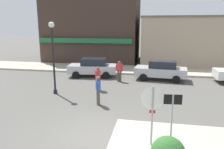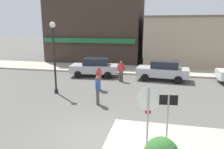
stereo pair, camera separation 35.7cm
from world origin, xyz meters
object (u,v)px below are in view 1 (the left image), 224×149
Objects in this scene: lamp_post at (53,47)px; pedestrian_crossing_near at (119,71)px; parked_car_nearest at (93,67)px; pedestrian_crossing_far at (98,90)px; stop_sign at (152,108)px; parked_car_second at (161,70)px; one_way_sign at (172,115)px; pedestrian_kerb_side at (98,78)px.

pedestrian_crossing_near is at bearing 47.00° from lamp_post.
parked_car_nearest is 2.59× the size of pedestrian_crossing_far.
parked_car_nearest is at bearing 107.96° from pedestrian_crossing_far.
pedestrian_crossing_far is (-2.91, 3.94, -0.65)m from stop_sign.
lamp_post is 2.82× the size of pedestrian_crossing_near.
parked_car_second is at bearing 86.52° from stop_sign.
pedestrian_crossing_near reaches higher than parked_car_nearest.
parked_car_nearest and parked_car_second have the same top height.
stop_sign is 0.56× the size of parked_car_second.
pedestrian_crossing_near is 1.00× the size of pedestrian_crossing_far.
pedestrian_crossing_near is at bearing -160.31° from parked_car_second.
lamp_post reaches higher than stop_sign.
lamp_post is 5.67m from parked_car_nearest.
parked_car_nearest is at bearing 118.32° from one_way_sign.
pedestrian_crossing_near and pedestrian_crossing_far have the same top height.
stop_sign is at bearing 177.00° from one_way_sign.
stop_sign reaches higher than parked_car_second.
pedestrian_kerb_side is (2.52, 1.23, -2.09)m from lamp_post.
parked_car_second is 2.57× the size of pedestrian_kerb_side.
one_way_sign reaches higher than parked_car_nearest.
stop_sign reaches higher than parked_car_nearest.
stop_sign is 4.94m from pedestrian_crossing_far.
parked_car_nearest is 2.59× the size of pedestrian_crossing_near.
lamp_post reaches higher than parked_car_second.
lamp_post is at bearing -101.78° from parked_car_nearest.
lamp_post is at bearing 138.53° from stop_sign.
one_way_sign reaches higher than parked_car_second.
pedestrian_kerb_side reaches higher than parked_car_second.
pedestrian_crossing_near is 1.00× the size of pedestrian_kerb_side.
pedestrian_kerb_side is at bearing -69.66° from parked_car_nearest.
pedestrian_kerb_side is (-3.60, 6.64, -0.65)m from stop_sign.
stop_sign is 1.43× the size of pedestrian_crossing_far.
pedestrian_crossing_far is (-3.56, 3.97, -0.46)m from one_way_sign.
lamp_post is at bearing -133.00° from pedestrian_crossing_near.
pedestrian_crossing_far is at bearing -24.64° from lamp_post.
pedestrian_crossing_near and pedestrian_kerb_side have the same top height.
pedestrian_crossing_near reaches higher than parked_car_second.
pedestrian_kerb_side is (-1.05, -2.59, 0.00)m from pedestrian_crossing_near.
one_way_sign reaches higher than pedestrian_crossing_near.
parked_car_second is at bearing -1.72° from parked_car_nearest.
one_way_sign is at bearing -70.91° from pedestrian_crossing_near.
stop_sign is at bearing -53.53° from pedestrian_crossing_far.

